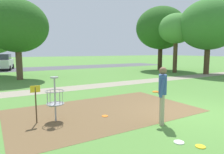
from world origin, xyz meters
TOP-DOWN VIEW (x-y plane):
  - ground_plane at (0.00, 0.00)m, footprint 160.00×160.00m
  - dirt_tee_pad at (-2.47, 1.73)m, footprint 6.61×4.03m
  - disc_golf_basket at (-4.35, 1.58)m, footprint 0.98×0.58m
  - player_throwing at (-1.65, -0.32)m, footprint 0.45×0.46m
  - frisbee_by_tee at (-1.96, -1.86)m, footprint 0.23×0.23m
  - frisbee_mid_grass at (-3.93, 3.34)m, footprint 0.26×0.26m
  - frisbee_far_left at (-2.76, 1.16)m, footprint 0.21×0.21m
  - frisbee_far_right at (-2.20, -1.46)m, footprint 0.24×0.24m
  - tree_near_left at (10.86, 12.57)m, footprint 5.59×5.59m
  - tree_near_right at (10.21, 9.77)m, footprint 3.50×3.50m
  - tree_mid_left at (-4.04, 12.31)m, footprint 4.61×4.61m
  - tree_mid_right at (11.67, 7.23)m, footprint 5.44×5.44m
  - parking_lot_strip at (0.00, 21.84)m, footprint 36.00×6.00m
  - parked_car_leftmost at (-4.68, 22.10)m, footprint 2.63×4.48m
  - gravel_path at (0.00, 6.70)m, footprint 40.00×1.58m

SIDE VIEW (x-z plane):
  - ground_plane at x=0.00m, z-range 0.00..0.00m
  - gravel_path at x=0.00m, z-range 0.00..0.00m
  - parking_lot_strip at x=0.00m, z-range 0.00..0.01m
  - dirt_tee_pad at x=-2.47m, z-range 0.00..0.01m
  - frisbee_by_tee at x=-1.96m, z-range 0.00..0.02m
  - frisbee_mid_grass at x=-3.93m, z-range 0.00..0.02m
  - frisbee_far_left at x=-2.76m, z-range 0.00..0.02m
  - frisbee_far_right at x=-2.20m, z-range 0.00..0.02m
  - disc_golf_basket at x=-4.35m, z-range 0.06..1.45m
  - parked_car_leftmost at x=-4.68m, z-range 0.00..1.84m
  - player_throwing at x=-1.65m, z-range 0.11..1.82m
  - tree_mid_left at x=-4.04m, z-range 1.02..7.02m
  - tree_near_right at x=10.21m, z-range 1.42..7.33m
  - tree_mid_right at x=11.67m, z-range 1.13..8.05m
  - tree_near_left at x=10.86m, z-range 1.18..8.32m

